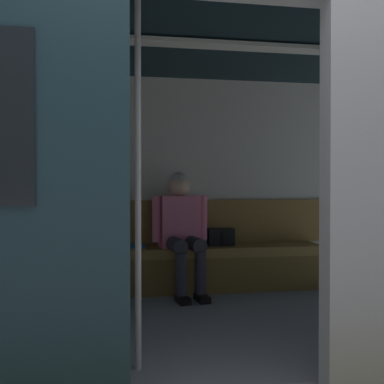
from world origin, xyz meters
name	(u,v)px	position (x,y,z in m)	size (l,w,h in m)	color
train_car	(181,123)	(0.06, -1.20, 1.50)	(6.40, 2.74, 2.26)	silver
bench_seat	(172,258)	(0.00, -2.23, 0.34)	(3.01, 0.44, 0.44)	olive
person_seated	(182,225)	(-0.08, -2.18, 0.66)	(0.55, 0.71, 1.17)	pink
handbag	(221,237)	(-0.50, -2.30, 0.52)	(0.26, 0.15, 0.17)	black
book	(135,246)	(0.35, -2.32, 0.45)	(0.15, 0.22, 0.03)	#26598C
grab_pole_door	(138,181)	(0.42, -0.43, 1.06)	(0.04, 0.04, 2.12)	silver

